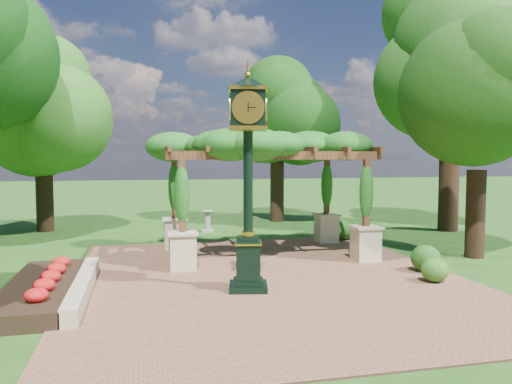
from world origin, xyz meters
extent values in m
plane|color=#1E4714|center=(0.00, 0.00, 0.00)|extent=(120.00, 120.00, 0.00)
cube|color=brown|center=(0.00, 1.00, 0.02)|extent=(10.00, 12.00, 0.04)
cube|color=#C6B793|center=(-4.60, 0.50, 0.20)|extent=(0.35, 5.00, 0.40)
cube|color=red|center=(-5.50, 0.50, 0.18)|extent=(1.50, 5.00, 0.36)
cube|color=black|center=(-0.78, -0.02, 0.11)|extent=(1.07, 1.07, 0.14)
cube|color=black|center=(-0.78, -0.02, 0.72)|extent=(0.67, 0.67, 1.02)
cube|color=gold|center=(-0.78, -0.02, 1.17)|extent=(0.75, 0.75, 0.05)
cylinder|color=black|center=(-0.78, -0.02, 2.63)|extent=(0.27, 0.27, 2.59)
cube|color=black|center=(-0.78, -0.02, 4.33)|extent=(0.93, 0.93, 0.79)
cylinder|color=beige|center=(-0.86, -0.42, 4.33)|extent=(0.67, 0.17, 0.68)
cone|color=black|center=(-0.78, -0.02, 4.95)|extent=(1.20, 1.20, 0.28)
sphere|color=gold|center=(-0.78, -0.02, 5.12)|extent=(0.16, 0.16, 0.16)
cube|color=beige|center=(-2.13, 2.51, 0.54)|extent=(0.73, 0.73, 1.01)
cube|color=brown|center=(-2.13, 2.51, 2.14)|extent=(0.18, 0.18, 2.07)
cube|color=beige|center=(3.46, 2.49, 0.54)|extent=(0.73, 0.73, 1.01)
cube|color=brown|center=(3.46, 2.49, 2.14)|extent=(0.18, 0.18, 2.07)
cube|color=beige|center=(-2.12, 5.87, 0.54)|extent=(0.73, 0.73, 1.01)
cube|color=brown|center=(-2.12, 5.87, 2.14)|extent=(0.18, 0.18, 2.07)
cube|color=beige|center=(3.47, 5.84, 0.54)|extent=(0.73, 0.73, 1.01)
cube|color=brown|center=(3.47, 5.84, 2.14)|extent=(0.18, 0.18, 2.07)
cube|color=brown|center=(0.66, 2.50, 3.26)|extent=(6.48, 0.19, 0.25)
cube|color=brown|center=(0.68, 5.86, 3.26)|extent=(6.48, 0.19, 0.25)
ellipsoid|color=#1C5B1A|center=(0.67, 4.18, 3.56)|extent=(6.50, 4.05, 1.12)
cube|color=#9A9B93|center=(-0.48, 9.67, 0.05)|extent=(0.55, 0.55, 0.09)
cylinder|color=#9A9B93|center=(-0.48, 9.67, 0.46)|extent=(0.28, 0.28, 0.83)
cylinder|color=#9A9B93|center=(-0.48, 9.67, 0.90)|extent=(0.52, 0.52, 0.05)
ellipsoid|color=#2D621C|center=(3.99, -0.38, 0.35)|extent=(0.81, 0.81, 0.62)
ellipsoid|color=#1F4F16|center=(4.43, 0.72, 0.41)|extent=(1.02, 1.02, 0.73)
ellipsoid|color=#225C1A|center=(4.37, 6.27, 0.42)|extent=(0.90, 0.90, 0.76)
cylinder|color=black|center=(-7.30, 11.49, 1.71)|extent=(0.72, 0.72, 3.42)
ellipsoid|color=#295E1B|center=(-7.30, 11.49, 6.13)|extent=(4.58, 4.58, 5.41)
cylinder|color=#332114|center=(3.40, 12.46, 1.53)|extent=(0.68, 0.68, 3.06)
ellipsoid|color=#143C0F|center=(3.40, 12.46, 5.47)|extent=(4.10, 4.10, 4.82)
cylinder|color=#321F13|center=(9.82, 7.66, 2.31)|extent=(0.85, 0.85, 4.61)
ellipsoid|color=#275919|center=(9.82, 7.66, 8.25)|extent=(5.29, 5.29, 7.28)
cylinder|color=#311D13|center=(7.14, 2.29, 1.40)|extent=(0.60, 0.60, 2.81)
ellipsoid|color=#193F0F|center=(7.14, 2.29, 5.02)|extent=(4.26, 4.26, 4.43)
camera|label=1|loc=(-3.26, -11.52, 3.21)|focal=35.00mm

